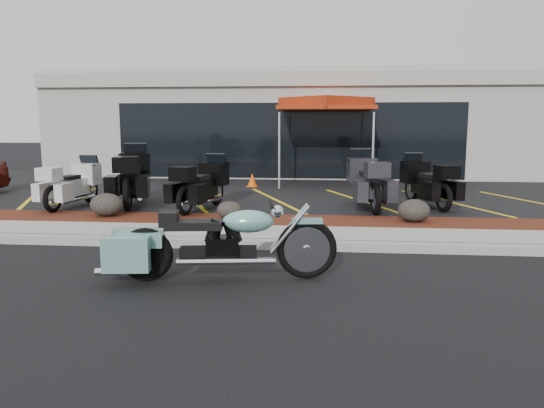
# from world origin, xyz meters

# --- Properties ---
(ground) EXTENTS (90.00, 90.00, 0.00)m
(ground) POSITION_xyz_m (0.00, 0.00, 0.00)
(ground) COLOR black
(ground) RESTS_ON ground
(curb) EXTENTS (24.00, 0.25, 0.15)m
(curb) POSITION_xyz_m (0.00, 0.90, 0.07)
(curb) COLOR gray
(curb) RESTS_ON ground
(sidewalk) EXTENTS (24.00, 1.20, 0.15)m
(sidewalk) POSITION_xyz_m (0.00, 1.60, 0.07)
(sidewalk) COLOR gray
(sidewalk) RESTS_ON ground
(mulch_bed) EXTENTS (24.00, 1.20, 0.16)m
(mulch_bed) POSITION_xyz_m (0.00, 2.80, 0.08)
(mulch_bed) COLOR #3E170E
(mulch_bed) RESTS_ON ground
(upper_lot) EXTENTS (26.00, 9.60, 0.15)m
(upper_lot) POSITION_xyz_m (0.00, 8.20, 0.07)
(upper_lot) COLOR black
(upper_lot) RESTS_ON ground
(dealership_building) EXTENTS (18.00, 8.16, 4.00)m
(dealership_building) POSITION_xyz_m (0.00, 14.47, 2.01)
(dealership_building) COLOR gray
(dealership_building) RESTS_ON ground
(boulder_left) EXTENTS (0.70, 0.58, 0.49)m
(boulder_left) POSITION_xyz_m (-3.36, 2.83, 0.41)
(boulder_left) COLOR black
(boulder_left) RESTS_ON mulch_bed
(boulder_mid) EXTENTS (0.52, 0.44, 0.37)m
(boulder_mid) POSITION_xyz_m (-0.70, 2.74, 0.35)
(boulder_mid) COLOR black
(boulder_mid) RESTS_ON mulch_bed
(boulder_right) EXTENTS (0.64, 0.53, 0.45)m
(boulder_right) POSITION_xyz_m (3.04, 2.80, 0.39)
(boulder_right) COLOR black
(boulder_right) RESTS_ON mulch_bed
(hero_cruiser) EXTENTS (3.18, 1.21, 1.09)m
(hero_cruiser) POSITION_xyz_m (1.01, -0.83, 0.55)
(hero_cruiser) COLOR #6CA89B
(hero_cruiser) RESTS_ON ground
(touring_white) EXTENTS (1.05, 2.14, 1.20)m
(touring_white) POSITION_xyz_m (-4.54, 4.65, 0.75)
(touring_white) COLOR white
(touring_white) RESTS_ON upper_lot
(touring_black_front) EXTENTS (1.52, 2.68, 1.47)m
(touring_black_front) POSITION_xyz_m (-3.58, 5.31, 0.88)
(touring_black_front) COLOR black
(touring_black_front) RESTS_ON upper_lot
(touring_black_mid) EXTENTS (1.32, 2.30, 1.26)m
(touring_black_mid) POSITION_xyz_m (-1.35, 4.61, 0.78)
(touring_black_mid) COLOR black
(touring_black_mid) RESTS_ON upper_lot
(touring_grey) EXTENTS (1.19, 2.43, 1.36)m
(touring_grey) POSITION_xyz_m (2.13, 5.27, 0.83)
(touring_grey) COLOR #2A2A2E
(touring_grey) RESTS_ON upper_lot
(touring_black_rear) EXTENTS (1.42, 2.30, 1.25)m
(touring_black_rear) POSITION_xyz_m (3.44, 5.57, 0.78)
(touring_black_rear) COLOR black
(touring_black_rear) RESTS_ON upper_lot
(traffic_cone) EXTENTS (0.39, 0.39, 0.42)m
(traffic_cone) POSITION_xyz_m (-0.98, 8.38, 0.36)
(traffic_cone) COLOR #FF5408
(traffic_cone) RESTS_ON upper_lot
(popup_canopy) EXTENTS (3.17, 3.17, 2.77)m
(popup_canopy) POSITION_xyz_m (1.28, 9.38, 2.67)
(popup_canopy) COLOR silver
(popup_canopy) RESTS_ON upper_lot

